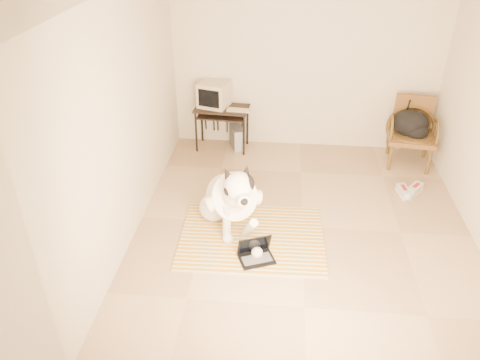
# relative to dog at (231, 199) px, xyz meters

# --- Properties ---
(floor) EXTENTS (4.50, 4.50, 0.00)m
(floor) POSITION_rel_dog_xyz_m (0.86, 0.09, -0.41)
(floor) COLOR tan
(floor) RESTS_ON ground
(wall_back) EXTENTS (4.50, 0.00, 4.50)m
(wall_back) POSITION_rel_dog_xyz_m (0.86, 2.34, 0.94)
(wall_back) COLOR beige
(wall_back) RESTS_ON floor
(wall_front) EXTENTS (4.50, 0.00, 4.50)m
(wall_front) POSITION_rel_dog_xyz_m (0.86, -2.16, 0.94)
(wall_front) COLOR beige
(wall_front) RESTS_ON floor
(wall_left) EXTENTS (0.00, 4.50, 4.50)m
(wall_left) POSITION_rel_dog_xyz_m (-1.14, 0.09, 0.94)
(wall_left) COLOR beige
(wall_left) RESTS_ON floor
(rug) EXTENTS (1.72, 1.34, 0.02)m
(rug) POSITION_rel_dog_xyz_m (0.27, -0.19, -0.40)
(rug) COLOR #CC7A08
(rug) RESTS_ON floor
(dog) EXTENTS (0.82, 1.28, 1.04)m
(dog) POSITION_rel_dog_xyz_m (0.00, 0.00, 0.00)
(dog) COLOR white
(dog) RESTS_ON rug
(laptop) EXTENTS (0.45, 0.39, 0.26)m
(laptop) POSITION_rel_dog_xyz_m (0.33, -0.56, -0.32)
(laptop) COLOR black
(laptop) RESTS_ON rug
(computer_desk) EXTENTS (0.85, 0.51, 0.68)m
(computer_desk) POSITION_rel_dog_xyz_m (-0.38, 2.07, 0.18)
(computer_desk) COLOR black
(computer_desk) RESTS_ON floor
(crt_monitor) EXTENTS (0.52, 0.50, 0.38)m
(crt_monitor) POSITION_rel_dog_xyz_m (-0.50, 2.14, 0.46)
(crt_monitor) COLOR #BAAB92
(crt_monitor) RESTS_ON computer_desk
(desk_keyboard) EXTENTS (0.37, 0.16, 0.02)m
(desk_keyboard) POSITION_rel_dog_xyz_m (-0.10, 1.98, 0.28)
(desk_keyboard) COLOR #BAAB92
(desk_keyboard) RESTS_ON computer_desk
(pc_tower) EXTENTS (0.27, 0.41, 0.36)m
(pc_tower) POSITION_rel_dog_xyz_m (-0.15, 2.11, -0.23)
(pc_tower) COLOR #535355
(pc_tower) RESTS_ON floor
(rattan_chair) EXTENTS (0.72, 0.70, 0.98)m
(rattan_chair) POSITION_rel_dog_xyz_m (2.45, 1.90, 0.08)
(rattan_chair) COLOR brown
(rattan_chair) RESTS_ON floor
(backpack) EXTENTS (0.52, 0.46, 0.39)m
(backpack) POSITION_rel_dog_xyz_m (2.41, 1.85, 0.22)
(backpack) COLOR black
(backpack) RESTS_ON rattan_chair
(sneaker_left) EXTENTS (0.17, 0.31, 0.10)m
(sneaker_left) POSITION_rel_dog_xyz_m (2.23, 0.94, -0.36)
(sneaker_left) COLOR silver
(sneaker_left) RESTS_ON floor
(sneaker_right) EXTENTS (0.28, 0.32, 0.11)m
(sneaker_right) POSITION_rel_dog_xyz_m (2.39, 1.01, -0.36)
(sneaker_right) COLOR silver
(sneaker_right) RESTS_ON floor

